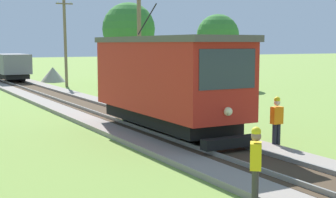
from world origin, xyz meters
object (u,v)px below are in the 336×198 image
object	(u,v)px
red_tram	(166,79)
gravel_pile	(53,74)
utility_pole_far	(65,39)
tree_right_far	(218,36)
track_worker	(256,163)
tree_right_near	(129,29)
second_worker	(277,120)
freight_car	(12,66)
utility_pole_mid	(139,38)

from	to	relation	value
red_tram	gravel_pile	size ratio (longest dim) A/B	3.66
utility_pole_far	tree_right_far	xyz separation A→B (m)	(10.89, -6.26, 0.23)
tree_right_far	red_tram	bearing A→B (deg)	-129.45
red_tram	tree_right_far	size ratio (longest dim) A/B	1.44
track_worker	tree_right_near	bearing A→B (deg)	109.30
gravel_pile	track_worker	distance (m)	37.62
red_tram	second_worker	size ratio (longest dim) A/B	4.79
freight_car	gravel_pile	bearing A→B (deg)	0.56
utility_pole_mid	utility_pole_far	bearing A→B (deg)	90.00
track_worker	tree_right_far	size ratio (longest dim) A/B	0.30
gravel_pile	red_tram	bearing A→B (deg)	-97.26
utility_pole_far	second_worker	world-z (taller)	utility_pole_far
track_worker	second_worker	distance (m)	6.29
second_worker	tree_right_far	distance (m)	24.44
red_tram	utility_pole_far	xyz separation A→B (m)	(3.27, 23.46, 1.76)
gravel_pile	tree_right_far	world-z (taller)	tree_right_far
red_tram	track_worker	bearing A→B (deg)	-105.57
utility_pole_far	gravel_pile	xyz separation A→B (m)	(0.41, 5.41, -3.26)
utility_pole_mid	gravel_pile	xyz separation A→B (m)	(0.41, 19.60, -3.17)
utility_pole_mid	tree_right_near	size ratio (longest dim) A/B	1.05
utility_pole_far	gravel_pile	world-z (taller)	utility_pole_far
tree_right_near	gravel_pile	bearing A→B (deg)	136.24
track_worker	tree_right_near	xyz separation A→B (m)	(11.40, 31.95, 3.84)
gravel_pile	utility_pole_far	bearing A→B (deg)	-94.29
utility_pole_far	gravel_pile	bearing A→B (deg)	85.71
freight_car	track_worker	size ratio (longest dim) A/B	2.91
freight_car	gravel_pile	world-z (taller)	freight_car
utility_pole_mid	utility_pole_far	size ratio (longest dim) A/B	0.98
red_tram	tree_right_far	bearing A→B (deg)	50.55
utility_pole_far	track_worker	distance (m)	32.35
freight_car	tree_right_far	bearing A→B (deg)	-39.38
freight_car	utility_pole_mid	world-z (taller)	utility_pole_mid
second_worker	track_worker	bearing A→B (deg)	137.75
utility_pole_far	freight_car	bearing A→B (deg)	121.39
tree_right_far	tree_right_near	bearing A→B (deg)	128.02
tree_right_near	tree_right_far	size ratio (longest dim) A/B	1.20
utility_pole_far	gravel_pile	distance (m)	6.33
gravel_pile	tree_right_near	size ratio (longest dim) A/B	0.33
gravel_pile	second_worker	bearing A→B (deg)	-92.67
utility_pole_mid	tree_right_near	distance (m)	15.58
freight_car	red_tram	bearing A→B (deg)	-89.99
gravel_pile	tree_right_far	bearing A→B (deg)	-48.06
freight_car	utility_pole_far	xyz separation A→B (m)	(3.28, -5.37, 2.40)
freight_car	utility_pole_mid	distance (m)	19.97
utility_pole_mid	second_worker	world-z (taller)	utility_pole_mid
freight_car	tree_right_near	world-z (taller)	tree_right_near
track_worker	second_worker	xyz separation A→B (m)	(4.46, 4.43, 0.00)
second_worker	red_tram	bearing A→B (deg)	32.20
utility_pole_far	track_worker	size ratio (longest dim) A/B	4.33
tree_right_near	second_worker	bearing A→B (deg)	-104.16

